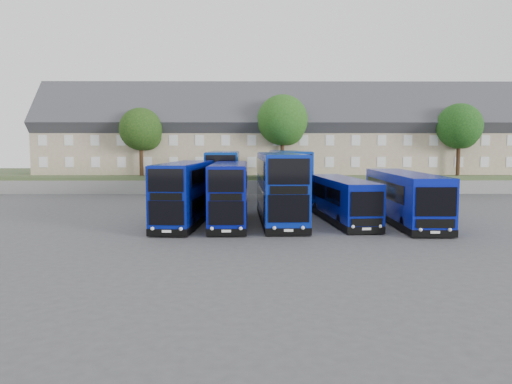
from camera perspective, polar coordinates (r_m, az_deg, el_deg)
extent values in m
plane|color=#434347|center=(32.09, 2.18, -4.38)|extent=(120.00, 120.00, 0.00)
cube|color=slate|center=(55.80, 1.05, 0.55)|extent=(70.00, 0.40, 1.50)
cube|color=#42532F|center=(65.75, 0.82, 1.50)|extent=(80.00, 20.00, 2.00)
cube|color=tan|center=(65.58, -20.63, 4.64)|extent=(6.00, 8.00, 6.00)
cube|color=#3C3C41|center=(65.63, -20.71, 7.26)|extent=(6.00, 10.40, 10.40)
cube|color=brown|center=(65.40, -19.57, 10.68)|extent=(0.60, 0.90, 1.40)
cube|color=tan|center=(63.77, -15.54, 4.78)|extent=(6.00, 8.00, 6.00)
cube|color=#3C3C41|center=(63.82, -15.61, 7.47)|extent=(6.00, 10.40, 10.40)
cube|color=brown|center=(63.72, -14.37, 10.97)|extent=(0.60, 0.90, 1.40)
cube|color=tan|center=(62.48, -10.20, 4.88)|extent=(6.00, 8.00, 6.00)
cube|color=#3C3C41|center=(62.54, -10.25, 7.63)|extent=(6.00, 10.40, 10.40)
cube|color=brown|center=(62.58, -8.93, 11.18)|extent=(0.60, 0.90, 1.40)
cube|color=tan|center=(61.76, -4.69, 4.94)|extent=(6.00, 8.00, 6.00)
cube|color=#3C3C41|center=(61.81, -4.71, 7.73)|extent=(6.00, 10.40, 10.40)
cube|color=brown|center=(62.00, -3.33, 11.29)|extent=(0.60, 0.90, 1.40)
cube|color=tan|center=(61.61, 0.91, 4.96)|extent=(6.00, 8.00, 6.00)
cube|color=#3C3C41|center=(61.66, 0.91, 7.75)|extent=(6.00, 10.40, 10.40)
cube|color=brown|center=(61.99, 2.33, 11.29)|extent=(0.60, 0.90, 1.40)
cube|color=tan|center=(62.04, 6.48, 4.93)|extent=(6.00, 8.00, 6.00)
cube|color=#3C3C41|center=(62.09, 6.51, 7.70)|extent=(6.00, 10.40, 10.40)
cube|color=brown|center=(62.57, 7.93, 11.19)|extent=(0.60, 0.90, 1.40)
cube|color=tan|center=(63.05, 11.92, 4.85)|extent=(6.00, 8.00, 6.00)
cube|color=#3C3C41|center=(63.10, 11.97, 7.58)|extent=(6.00, 10.40, 10.40)
cube|color=brown|center=(63.71, 13.38, 10.99)|extent=(0.60, 0.90, 1.40)
cube|color=tan|center=(64.60, 17.14, 4.74)|extent=(6.00, 8.00, 6.00)
cube|color=#3C3C41|center=(64.65, 17.21, 7.40)|extent=(6.00, 10.40, 10.40)
cube|color=brown|center=(65.38, 18.58, 10.71)|extent=(0.60, 0.90, 1.40)
cube|color=tan|center=(66.65, 22.08, 4.60)|extent=(6.00, 8.00, 6.00)
cube|color=#3C3C41|center=(66.70, 22.17, 7.18)|extent=(6.00, 10.40, 10.40)
cube|color=brown|center=(67.54, 23.48, 10.37)|extent=(0.60, 0.90, 1.40)
cube|color=tan|center=(69.17, 26.69, 4.44)|extent=(6.00, 8.00, 6.00)
cube|color=#3C3C41|center=(69.21, 26.79, 6.92)|extent=(6.00, 10.40, 10.40)
cube|color=navy|center=(34.63, -8.11, 0.09)|extent=(3.20, 10.68, 3.86)
cube|color=black|center=(34.87, -8.07, -3.15)|extent=(3.24, 10.72, 0.45)
cube|color=black|center=(29.60, -10.23, -2.38)|extent=(2.09, 0.22, 1.44)
cube|color=black|center=(29.40, -10.29, 1.32)|extent=(2.09, 0.22, 1.34)
cylinder|color=black|center=(32.14, -11.04, -3.56)|extent=(0.38, 1.02, 1.00)
cube|color=#070F80|center=(34.38, -3.04, 0.06)|extent=(2.43, 10.41, 3.81)
cube|color=black|center=(34.61, -3.03, -3.16)|extent=(2.47, 10.45, 0.45)
cube|color=black|center=(29.28, -3.43, -2.42)|extent=(2.06, 0.07, 1.42)
cube|color=black|center=(29.08, -3.45, 1.27)|extent=(2.06, 0.07, 1.32)
cylinder|color=black|center=(31.68, -5.11, -3.60)|extent=(0.31, 1.00, 1.00)
cube|color=#082199|center=(35.39, 2.76, 0.75)|extent=(3.11, 12.14, 4.47)
cube|color=black|center=(35.65, 2.74, -2.91)|extent=(3.15, 12.18, 0.45)
cube|color=black|center=(29.48, 3.76, -1.91)|extent=(2.44, 0.13, 1.64)
cube|color=black|center=(29.29, 3.79, 2.35)|extent=(2.44, 0.13, 1.53)
cylinder|color=black|center=(31.75, 1.14, -3.57)|extent=(0.33, 1.01, 1.00)
cube|color=navy|center=(46.58, -3.69, 1.85)|extent=(2.90, 12.07, 4.46)
cube|color=black|center=(46.77, -3.67, -0.95)|extent=(2.94, 12.11, 0.45)
cube|color=black|center=(40.62, -4.05, 0.08)|extent=(2.44, 0.09, 1.64)
cube|color=black|center=(40.48, -4.07, 3.16)|extent=(2.44, 0.09, 1.53)
cylinder|color=black|center=(43.03, -5.51, -1.24)|extent=(0.31, 1.00, 1.00)
cube|color=navy|center=(48.39, 3.75, 2.00)|extent=(3.36, 12.25, 4.50)
cube|color=black|center=(48.57, 3.73, -0.71)|extent=(3.40, 12.29, 0.45)
cube|color=black|center=(42.43, 4.76, 0.31)|extent=(2.46, 0.18, 1.65)
cube|color=black|center=(42.29, 4.78, 3.29)|extent=(2.46, 0.18, 1.54)
cylinder|color=black|center=(44.60, 2.78, -0.99)|extent=(0.35, 1.01, 1.00)
cube|color=#071485|center=(36.05, 9.80, -0.63)|extent=(3.32, 11.34, 2.72)
cube|color=black|center=(36.22, 9.77, -2.85)|extent=(3.37, 11.38, 0.45)
cube|color=black|center=(30.68, 12.59, -1.35)|extent=(2.03, 0.24, 1.49)
cylinder|color=black|center=(32.69, 9.63, -3.38)|extent=(0.39, 1.02, 1.00)
cube|color=#0815A4|center=(36.65, 16.56, -0.34)|extent=(2.85, 12.79, 3.16)
cube|color=black|center=(36.84, 16.50, -2.86)|extent=(2.89, 12.83, 0.45)
cube|color=black|center=(30.56, 19.91, -1.06)|extent=(2.36, 0.10, 1.70)
cylinder|color=black|center=(32.52, 16.54, -3.58)|extent=(0.32, 1.00, 1.00)
cylinder|color=#382314|center=(57.98, -12.97, 3.69)|extent=(0.44, 0.44, 3.75)
sphere|color=black|center=(57.99, -13.04, 7.02)|extent=(4.80, 4.80, 4.80)
sphere|color=black|center=(58.23, -12.36, 6.29)|extent=(3.30, 3.30, 3.30)
cylinder|color=#382314|center=(57.21, 3.02, 4.17)|extent=(0.44, 0.44, 4.50)
sphere|color=#1F3F11|center=(57.27, 3.04, 8.23)|extent=(5.76, 5.76, 5.76)
sphere|color=#1F3F11|center=(57.67, 3.61, 7.31)|extent=(3.96, 3.96, 3.96)
cylinder|color=#382314|center=(61.28, 22.10, 3.63)|extent=(0.44, 0.44, 4.00)
sphere|color=#0E330E|center=(61.30, 22.22, 6.99)|extent=(5.12, 5.12, 5.12)
sphere|color=#0E330E|center=(61.88, 22.57, 6.22)|extent=(3.52, 3.52, 3.52)
cylinder|color=#382314|center=(70.10, 24.46, 3.81)|extent=(0.44, 0.44, 4.25)
sphere|color=#1F3A0F|center=(70.13, 24.58, 6.94)|extent=(5.44, 5.44, 5.44)
sphere|color=#1F3A0F|center=(70.72, 24.86, 6.22)|extent=(3.74, 3.74, 3.74)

